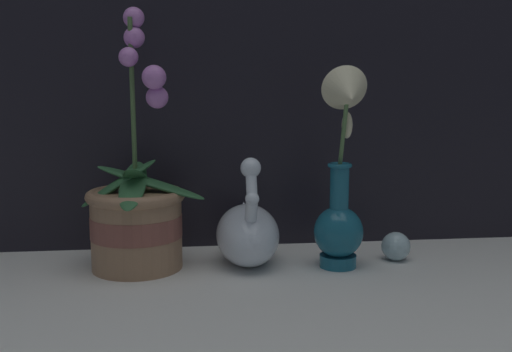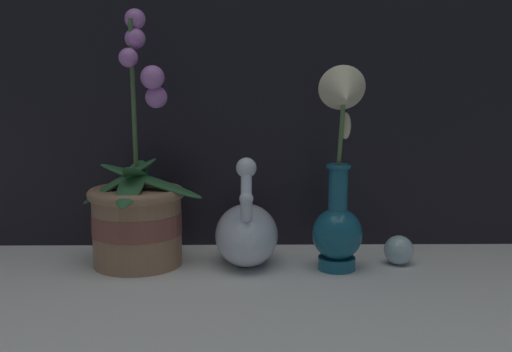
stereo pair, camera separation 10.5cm
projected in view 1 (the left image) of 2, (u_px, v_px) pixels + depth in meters
name	position (u px, v px, depth m)	size (l,w,h in m)	color
ground_plane	(269.00, 281.00, 0.96)	(2.80, 2.80, 0.00)	silver
orchid_potted_plant	(137.00, 215.00, 1.02)	(0.22, 0.22, 0.44)	#9E7556
swan_figurine	(247.00, 232.00, 1.05)	(0.11, 0.19, 0.20)	silver
blue_vase	(341.00, 194.00, 1.01)	(0.09, 0.12, 0.34)	#195B75
glass_sphere	(396.00, 246.00, 1.07)	(0.05, 0.05, 0.05)	silver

